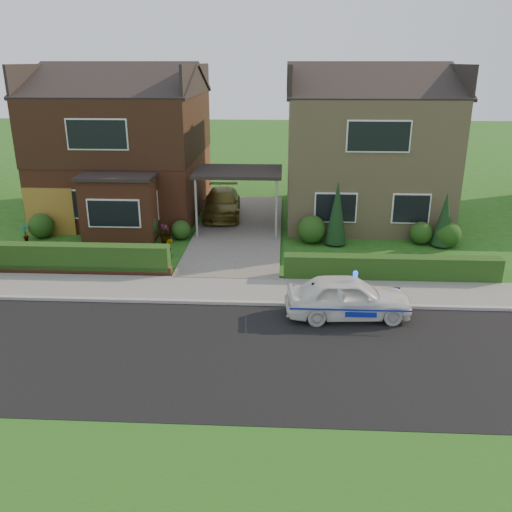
{
  "coord_description": "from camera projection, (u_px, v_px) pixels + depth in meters",
  "views": [
    {
      "loc": [
        2.02,
        -12.5,
        7.29
      ],
      "look_at": [
        1.17,
        3.5,
        1.49
      ],
      "focal_mm": 38.0,
      "sensor_mm": 36.0,
      "label": 1
    }
  ],
  "objects": [
    {
      "name": "ground",
      "position": [
        205.0,
        353.0,
        14.32
      ],
      "size": [
        120.0,
        120.0,
        0.0
      ],
      "primitive_type": "plane",
      "color": "#1C5316",
      "rests_on": "ground"
    },
    {
      "name": "dwarf_wall",
      "position": [
        66.0,
        270.0,
        19.53
      ],
      "size": [
        7.7,
        0.25,
        0.36
      ],
      "primitive_type": "cube",
      "color": "brown",
      "rests_on": "ground"
    },
    {
      "name": "shrub_right_near",
      "position": [
        312.0,
        229.0,
        22.78
      ],
      "size": [
        1.2,
        1.2,
        1.2
      ],
      "primitive_type": "sphere",
      "color": "black",
      "rests_on": "ground"
    },
    {
      "name": "garage_door",
      "position": [
        50.0,
        212.0,
        23.73
      ],
      "size": [
        2.2,
        0.1,
        2.1
      ],
      "primitive_type": "cube",
      "color": "olive",
      "rests_on": "ground"
    },
    {
      "name": "carport_link",
      "position": [
        238.0,
        173.0,
        23.7
      ],
      "size": [
        3.8,
        3.0,
        2.77
      ],
      "color": "black",
      "rests_on": "ground"
    },
    {
      "name": "potted_plant_b",
      "position": [
        168.0,
        248.0,
        21.24
      ],
      "size": [
        0.49,
        0.43,
        0.75
      ],
      "primitive_type": "imported",
      "rotation": [
        0.0,
        0.0,
        0.26
      ],
      "color": "gray",
      "rests_on": "ground"
    },
    {
      "name": "potted_plant_c",
      "position": [
        165.0,
        234.0,
        22.78
      ],
      "size": [
        0.55,
        0.55,
        0.83
      ],
      "primitive_type": "imported",
      "rotation": [
        0.0,
        0.0,
        1.37
      ],
      "color": "gray",
      "rests_on": "ground"
    },
    {
      "name": "road",
      "position": [
        205.0,
        353.0,
        14.32
      ],
      "size": [
        60.0,
        6.0,
        0.02
      ],
      "primitive_type": "cube",
      "color": "black",
      "rests_on": "ground"
    },
    {
      "name": "shrub_left_mid",
      "position": [
        142.0,
        226.0,
        23.03
      ],
      "size": [
        1.32,
        1.32,
        1.32
      ],
      "primitive_type": "sphere",
      "color": "black",
      "rests_on": "ground"
    },
    {
      "name": "conifer_a",
      "position": [
        337.0,
        215.0,
        22.31
      ],
      "size": [
        0.9,
        0.9,
        2.6
      ],
      "primitive_type": "cone",
      "color": "black",
      "rests_on": "ground"
    },
    {
      "name": "driveway",
      "position": [
        239.0,
        229.0,
        24.63
      ],
      "size": [
        3.8,
        12.0,
        0.12
      ],
      "primitive_type": "cube",
      "color": "#666059",
      "rests_on": "ground"
    },
    {
      "name": "shrub_right_far",
      "position": [
        448.0,
        234.0,
        22.34
      ],
      "size": [
        1.08,
        1.08,
        1.08
      ],
      "primitive_type": "sphere",
      "color": "black",
      "rests_on": "ground"
    },
    {
      "name": "grass_verge",
      "position": [
        165.0,
        496.0,
        9.63
      ],
      "size": [
        60.0,
        4.0,
        0.01
      ],
      "primitive_type": "cube",
      "color": "#1C5316",
      "rests_on": "ground"
    },
    {
      "name": "kerb",
      "position": [
        219.0,
        303.0,
        17.16
      ],
      "size": [
        60.0,
        0.16,
        0.12
      ],
      "primitive_type": "cube",
      "color": "#9E9993",
      "rests_on": "ground"
    },
    {
      "name": "sidewalk",
      "position": [
        222.0,
        290.0,
        18.15
      ],
      "size": [
        60.0,
        2.0,
        0.1
      ],
      "primitive_type": "cube",
      "color": "slate",
      "rests_on": "ground"
    },
    {
      "name": "driveway_car",
      "position": [
        222.0,
        203.0,
        26.37
      ],
      "size": [
        2.04,
        4.41,
        1.25
      ],
      "primitive_type": "imported",
      "rotation": [
        0.0,
        0.0,
        0.07
      ],
      "color": "brown",
      "rests_on": "driveway"
    },
    {
      "name": "police_car",
      "position": [
        348.0,
        297.0,
        16.16
      ],
      "size": [
        3.44,
        3.84,
        1.44
      ],
      "rotation": [
        0.0,
        0.0,
        1.64
      ],
      "color": "white",
      "rests_on": "ground"
    },
    {
      "name": "house_right",
      "position": [
        364.0,
        141.0,
        25.93
      ],
      "size": [
        7.5,
        8.06,
        7.25
      ],
      "color": "tan",
      "rests_on": "ground"
    },
    {
      "name": "shrub_right_mid",
      "position": [
        421.0,
        233.0,
        22.69
      ],
      "size": [
        0.96,
        0.96,
        0.96
      ],
      "primitive_type": "sphere",
      "color": "black",
      "rests_on": "ground"
    },
    {
      "name": "house_left",
      "position": [
        125.0,
        136.0,
        26.37
      ],
      "size": [
        7.5,
        9.53,
        7.25
      ],
      "color": "brown",
      "rests_on": "ground"
    },
    {
      "name": "hedge_right",
      "position": [
        390.0,
        280.0,
        19.06
      ],
      "size": [
        7.5,
        0.55,
        0.8
      ],
      "primitive_type": "cube",
      "color": "black",
      "rests_on": "ground"
    },
    {
      "name": "shrub_left_far",
      "position": [
        41.0,
        226.0,
        23.48
      ],
      "size": [
        1.08,
        1.08,
        1.08
      ],
      "primitive_type": "sphere",
      "color": "black",
      "rests_on": "ground"
    },
    {
      "name": "hedge_left",
      "position": [
        68.0,
        273.0,
        19.73
      ],
      "size": [
        7.5,
        0.55,
        0.9
      ],
      "primitive_type": "cube",
      "color": "black",
      "rests_on": "ground"
    },
    {
      "name": "conifer_b",
      "position": [
        444.0,
        221.0,
        22.16
      ],
      "size": [
        0.9,
        0.9,
        2.2
      ],
      "primitive_type": "cone",
      "color": "black",
      "rests_on": "ground"
    },
    {
      "name": "shrub_left_near",
      "position": [
        181.0,
        230.0,
        23.31
      ],
      "size": [
        0.84,
        0.84,
        0.84
      ],
      "primitive_type": "sphere",
      "color": "black",
      "rests_on": "ground"
    },
    {
      "name": "potted_plant_a",
      "position": [
        25.0,
        233.0,
        23.1
      ],
      "size": [
        0.44,
        0.36,
        0.71
      ],
      "primitive_type": "imported",
      "rotation": [
        0.0,
        0.0,
        -0.35
      ],
      "color": "gray",
      "rests_on": "ground"
    }
  ]
}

